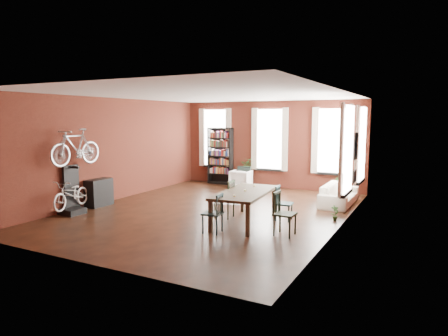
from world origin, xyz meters
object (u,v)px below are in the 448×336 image
Objects in this scene: bookshelf at (220,156)px; cream_sofa at (339,191)px; bike_trainer at (72,211)px; dining_chair_b at (224,199)px; console_table at (99,192)px; dining_chair_d at (284,203)px; dining_chair_c at (285,214)px; white_armchair at (241,178)px; dining_table at (245,207)px; plant_stand at (247,179)px; bicycle_floor at (71,181)px; dining_chair_a at (213,213)px.

cream_sofa is (4.95, -1.70, -0.69)m from bookshelf.
dining_chair_b is at bearing 22.69° from bike_trainer.
console_table is at bearing 95.46° from bike_trainer.
dining_chair_b is at bearing 101.70° from dining_chair_d.
dining_chair_c is 1.33× the size of white_armchair.
dining_chair_c is at bearing -3.03° from console_table.
cream_sofa is at bearing 58.34° from dining_table.
bike_trainer is (-5.29, -2.02, -0.36)m from dining_chair_d.
bookshelf is at bearing 118.56° from dining_table.
bike_trainer is 1.15m from console_table.
white_armchair is (-2.99, 3.79, -0.07)m from dining_chair_d.
bike_trainer is (-2.30, -5.81, -0.29)m from white_armchair.
bike_trainer is (-1.18, -6.30, -1.02)m from bookshelf.
bookshelf is (-4.11, 4.28, 0.66)m from dining_chair_d.
bookshelf reaches higher than plant_stand.
cream_sofa reaches higher than plant_stand.
bicycle_floor reaches higher than cream_sofa.
bookshelf reaches higher than dining_chair_b.
dining_chair_c is (1.92, -0.80, -0.00)m from dining_chair_b.
plant_stand is (1.17, 0.00, -0.83)m from bookshelf.
bicycle_floor is (-3.84, -1.56, 0.41)m from dining_chair_b.
dining_table is 4.32× the size of bike_trainer.
white_armchair is 6.26m from bike_trainer.
dining_chair_c is 6.08m from white_armchair.
plant_stand is at bearing -165.68° from dining_chair_b.
bike_trainer is 0.36× the size of bicycle_floor.
cream_sofa is at bearing 139.38° from dining_chair_b.
dining_chair_a is at bearing 13.64° from dining_chair_b.
white_armchair is 1.37× the size of plant_stand.
dining_chair_a is at bearing -11.38° from console_table.
dining_chair_d reaches higher than bike_trainer.
dining_chair_a is at bearing -63.38° from bookshelf.
plant_stand is at bearing 108.27° from dining_table.
dining_chair_d is at bearing 122.74° from white_armchair.
bicycle_floor is at bearing -169.33° from dining_table.
dining_chair_a reaches higher than dining_table.
dining_chair_c is at bearing 103.94° from dining_chair_a.
bicycle_floor is (-4.25, -0.20, 0.45)m from dining_chair_a.
bookshelf reaches higher than cream_sofa.
bicycle_floor is at bearing 126.58° from cream_sofa.
bicycle_floor is (-2.37, -6.27, 0.63)m from plant_stand.
bookshelf is (-4.56, 5.51, 0.62)m from dining_chair_c.
dining_chair_a is 5.90m from white_armchair.
dining_chair_d is 1.63× the size of plant_stand.
dining_chair_a is 0.91× the size of dining_chair_b.
console_table is (-5.39, -0.92, -0.04)m from dining_chair_d.
dining_chair_a is (-0.30, -1.11, 0.05)m from dining_table.
bike_trainer is 0.82m from bicycle_floor.
dining_chair_d is 4.83m from white_armchair.
bookshelf is at bearing 39.46° from dining_chair_d.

